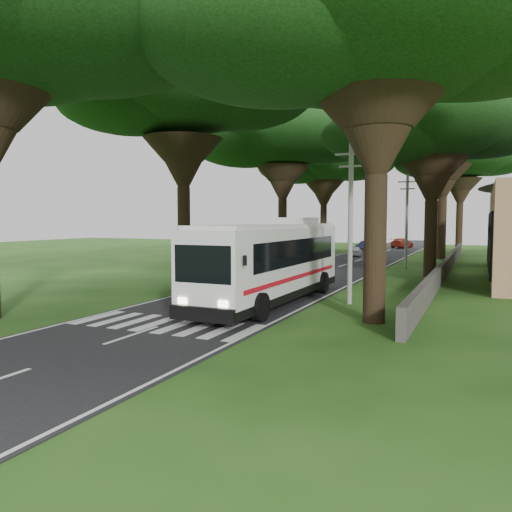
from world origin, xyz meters
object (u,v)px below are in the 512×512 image
(distant_car_b, at_px, (366,245))
(distant_car_c, at_px, (402,243))
(pole_near, at_px, (350,220))
(coach_bus, at_px, (272,261))
(pole_mid, at_px, (407,220))
(pole_far, at_px, (429,219))
(pedestrian, at_px, (224,266))
(distant_car_a, at_px, (356,251))

(distant_car_b, height_order, distant_car_c, distant_car_c)
(pole_near, relative_size, coach_bus, 0.59)
(pole_near, relative_size, distant_car_c, 1.63)
(pole_mid, bearing_deg, pole_near, -90.00)
(pole_mid, relative_size, pole_far, 1.00)
(pedestrian, bearing_deg, distant_car_a, -4.09)
(coach_bus, bearing_deg, pole_near, 20.49)
(pole_near, bearing_deg, distant_car_c, 95.30)
(coach_bus, bearing_deg, distant_car_a, 96.09)
(distant_car_c, bearing_deg, distant_car_b, 74.06)
(distant_car_b, bearing_deg, distant_car_a, -70.26)
(pole_near, distance_m, distant_car_c, 50.96)
(pole_near, relative_size, pole_far, 1.00)
(pole_near, relative_size, pole_mid, 1.00)
(pole_far, bearing_deg, pole_near, -90.00)
(pedestrian, bearing_deg, distant_car_b, 0.86)
(pole_far, xyz_separation_m, distant_car_a, (-7.04, -8.51, -3.56))
(coach_bus, xyz_separation_m, distant_car_b, (-4.86, 44.94, -1.49))
(pole_mid, distance_m, coach_bus, 21.75)
(pole_far, xyz_separation_m, coach_bus, (-3.64, -41.35, -2.05))
(distant_car_b, relative_size, pedestrian, 2.13)
(pole_near, distance_m, pole_mid, 20.00)
(distant_car_b, bearing_deg, pedestrian, -80.50)
(distant_car_a, bearing_deg, distant_car_c, -106.34)
(distant_car_b, xyz_separation_m, distant_car_c, (3.80, 7.04, 0.10))
(pole_mid, distance_m, pedestrian, 17.38)
(pedestrian, bearing_deg, coach_bus, -134.62)
(distant_car_b, bearing_deg, pole_mid, -57.33)
(distant_car_a, xyz_separation_m, distant_car_b, (-1.46, 12.10, 0.03))
(distant_car_b, bearing_deg, pole_far, -10.05)
(coach_bus, relative_size, pedestrian, 7.65)
(pole_far, bearing_deg, distant_car_a, -129.61)
(pole_near, bearing_deg, distant_car_b, 101.03)
(pole_far, relative_size, distant_car_c, 1.63)
(distant_car_c, distance_m, pedestrian, 44.35)
(pole_far, bearing_deg, distant_car_b, 157.10)
(pedestrian, bearing_deg, pole_near, -117.86)
(pedestrian, bearing_deg, pole_far, -13.53)
(pole_near, xyz_separation_m, coach_bus, (-3.64, -1.35, -2.05))
(coach_bus, height_order, pedestrian, coach_bus)
(pole_far, relative_size, pedestrian, 4.55)
(distant_car_a, xyz_separation_m, pedestrian, (-3.62, -24.82, 0.26))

